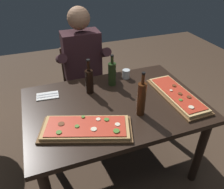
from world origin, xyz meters
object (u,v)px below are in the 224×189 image
pizza_rectangular_front (86,128)px  dining_table (114,112)px  vinegar_bottle_green (89,81)px  tumbler_near_camera (126,74)px  wine_bottle_dark (141,99)px  diner_chair (82,81)px  seated_diner (83,66)px  oil_bottle_amber (112,74)px  pizza_rectangular_left (177,95)px

pizza_rectangular_front → dining_table: bearing=38.8°
vinegar_bottle_green → tumbler_near_camera: vinegar_bottle_green is taller
dining_table → wine_bottle_dark: bearing=-55.0°
vinegar_bottle_green → diner_chair: size_ratio=0.35×
pizza_rectangular_front → vinegar_bottle_green: vinegar_bottle_green is taller
wine_bottle_dark → vinegar_bottle_green: 0.50m
tumbler_near_camera → diner_chair: (-0.32, 0.51, -0.30)m
pizza_rectangular_front → diner_chair: size_ratio=0.77×
wine_bottle_dark → seated_diner: (-0.21, 0.93, -0.13)m
oil_bottle_amber → vinegar_bottle_green: size_ratio=0.94×
tumbler_near_camera → seated_diner: 0.51m
pizza_rectangular_front → seated_diner: (0.22, 0.97, -0.02)m
oil_bottle_amber → diner_chair: 0.70m
seated_diner → diner_chair: bearing=90.0°
diner_chair → dining_table: bearing=-85.3°
wine_bottle_dark → tumbler_near_camera: 0.56m
vinegar_bottle_green → seated_diner: size_ratio=0.23×
dining_table → vinegar_bottle_green: bearing=122.3°
dining_table → pizza_rectangular_front: 0.39m
tumbler_near_camera → wine_bottle_dark: bearing=-102.0°
dining_table → oil_bottle_amber: (0.08, 0.27, 0.21)m
dining_table → pizza_rectangular_left: pizza_rectangular_left is taller
dining_table → pizza_rectangular_front: bearing=-141.2°
pizza_rectangular_left → wine_bottle_dark: (-0.39, -0.09, 0.12)m
pizza_rectangular_front → vinegar_bottle_green: 0.49m
vinegar_bottle_green → tumbler_near_camera: 0.41m
dining_table → seated_diner: seated_diner is taller
pizza_rectangular_front → vinegar_bottle_green: (0.15, 0.45, 0.10)m
oil_bottle_amber → wine_bottle_dark: bearing=-83.7°
dining_table → pizza_rectangular_left: bearing=-10.7°
pizza_rectangular_left → tumbler_near_camera: size_ratio=7.32×
dining_table → tumbler_near_camera: size_ratio=16.39×
dining_table → diner_chair: 0.87m
pizza_rectangular_front → wine_bottle_dark: bearing=5.4°
pizza_rectangular_front → seated_diner: bearing=77.3°
wine_bottle_dark → tumbler_near_camera: bearing=78.0°
dining_table → pizza_rectangular_front: size_ratio=2.09×
pizza_rectangular_front → wine_bottle_dark: 0.44m
wine_bottle_dark → pizza_rectangular_left: bearing=13.7°
dining_table → wine_bottle_dark: wine_bottle_dark is taller
pizza_rectangular_left → vinegar_bottle_green: vinegar_bottle_green is taller
dining_table → wine_bottle_dark: size_ratio=4.02×
pizza_rectangular_front → pizza_rectangular_left: size_ratio=1.07×
dining_table → oil_bottle_amber: bearing=73.1°
diner_chair → tumbler_near_camera: bearing=-58.0°
pizza_rectangular_front → vinegar_bottle_green: size_ratio=2.18×
oil_bottle_amber → tumbler_near_camera: (0.17, 0.07, -0.07)m
pizza_rectangular_left → wine_bottle_dark: size_ratio=1.80×
tumbler_near_camera → vinegar_bottle_green: bearing=-162.5°
pizza_rectangular_front → wine_bottle_dark: size_ratio=1.92×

